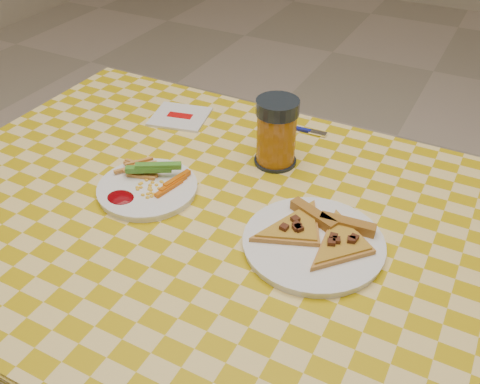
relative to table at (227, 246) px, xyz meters
name	(u,v)px	position (x,y,z in m)	size (l,w,h in m)	color
table	(227,246)	(0.00, 0.00, 0.00)	(1.28, 0.88, 0.76)	white
plate_left	(148,189)	(-0.18, 0.00, 0.08)	(0.20, 0.20, 0.01)	white
plate_right	(313,244)	(0.17, 0.00, 0.08)	(0.24, 0.24, 0.01)	white
fries_veggies	(148,178)	(-0.19, 0.01, 0.10)	(0.17, 0.15, 0.04)	#EDA64B
pizza_slices	(319,234)	(0.18, 0.01, 0.09)	(0.25, 0.22, 0.02)	gold
drink_glass	(276,133)	(0.00, 0.21, 0.15)	(0.09, 0.09, 0.15)	black
napkin	(180,117)	(-0.29, 0.28, 0.08)	(0.16, 0.15, 0.01)	white
fork	(301,129)	(0.00, 0.36, 0.08)	(0.13, 0.02, 0.01)	navy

